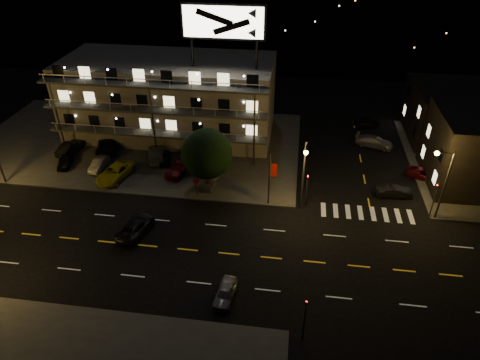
# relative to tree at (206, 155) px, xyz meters

# --- Properties ---
(ground) EXTENTS (140.00, 140.00, 0.00)m
(ground) POSITION_rel_tree_xyz_m (2.11, -10.30, -4.54)
(ground) COLOR black
(ground) RESTS_ON ground
(curb_nw) EXTENTS (44.00, 24.00, 0.15)m
(curb_nw) POSITION_rel_tree_xyz_m (-11.89, 9.70, -4.46)
(curb_nw) COLOR #383836
(curb_nw) RESTS_ON ground
(curb_ne) EXTENTS (16.00, 24.00, 0.15)m
(curb_ne) POSITION_rel_tree_xyz_m (32.11, 9.70, -4.46)
(curb_ne) COLOR #383836
(curb_ne) RESTS_ON ground
(motel) EXTENTS (28.00, 13.80, 18.10)m
(motel) POSITION_rel_tree_xyz_m (-7.84, 13.58, 0.80)
(motel) COLOR gray
(motel) RESTS_ON ground
(side_bldg_back) EXTENTS (14.06, 12.00, 7.00)m
(side_bldg_back) POSITION_rel_tree_xyz_m (32.10, 17.70, -1.04)
(side_bldg_back) COLOR black
(side_bldg_back) RESTS_ON ground
(streetlight_nc) EXTENTS (0.44, 1.92, 8.00)m
(streetlight_nc) POSITION_rel_tree_xyz_m (10.61, -2.36, 0.42)
(streetlight_nc) COLOR #2D2D30
(streetlight_nc) RESTS_ON ground
(streetlight_ne) EXTENTS (1.92, 0.44, 8.00)m
(streetlight_ne) POSITION_rel_tree_xyz_m (24.24, -2.00, 0.42)
(streetlight_ne) COLOR #2D2D30
(streetlight_ne) RESTS_ON ground
(signal_nw) EXTENTS (0.20, 0.27, 4.60)m
(signal_nw) POSITION_rel_tree_xyz_m (11.11, -1.80, -1.97)
(signal_nw) COLOR #2D2D30
(signal_nw) RESTS_ON ground
(signal_sw) EXTENTS (0.20, 0.27, 4.60)m
(signal_sw) POSITION_rel_tree_xyz_m (11.11, -18.80, -1.97)
(signal_sw) COLOR #2D2D30
(signal_sw) RESTS_ON ground
(signal_ne) EXTENTS (0.27, 0.20, 4.60)m
(signal_ne) POSITION_rel_tree_xyz_m (24.11, -1.80, -1.97)
(signal_ne) COLOR #2D2D30
(signal_ne) RESTS_ON ground
(banner_north) EXTENTS (0.83, 0.16, 6.40)m
(banner_north) POSITION_rel_tree_xyz_m (7.19, -1.90, -1.11)
(banner_north) COLOR #2D2D30
(banner_north) RESTS_ON ground
(stop_sign) EXTENTS (0.91, 0.11, 2.61)m
(stop_sign) POSITION_rel_tree_xyz_m (-0.89, -1.73, -2.83)
(stop_sign) COLOR #2D2D30
(stop_sign) RESTS_ON ground
(tree) EXTENTS (5.87, 5.65, 7.39)m
(tree) POSITION_rel_tree_xyz_m (0.00, 0.00, 0.00)
(tree) COLOR black
(tree) RESTS_ON curb_nw
(lot_car_0) EXTENTS (2.35, 3.94, 1.26)m
(lot_car_0) POSITION_rel_tree_xyz_m (-18.66, 2.54, -3.76)
(lot_car_0) COLOR black
(lot_car_0) RESTS_ON curb_nw
(lot_car_1) EXTENTS (1.49, 3.90, 1.27)m
(lot_car_1) POSITION_rel_tree_xyz_m (-14.15, 2.41, -3.76)
(lot_car_1) COLOR gray
(lot_car_1) RESTS_ON curb_nw
(lot_car_2) EXTENTS (3.79, 5.89, 1.51)m
(lot_car_2) POSITION_rel_tree_xyz_m (-11.32, 0.67, -3.63)
(lot_car_2) COLOR yellow
(lot_car_2) RESTS_ON curb_nw
(lot_car_3) EXTENTS (3.15, 5.09, 1.38)m
(lot_car_3) POSITION_rel_tree_xyz_m (-4.09, 2.85, -3.70)
(lot_car_3) COLOR #5F0D15
(lot_car_3) RESTS_ON curb_nw
(lot_car_4) EXTENTS (1.96, 3.94, 1.29)m
(lot_car_4) POSITION_rel_tree_xyz_m (0.11, 0.67, -3.74)
(lot_car_4) COLOR gray
(lot_car_4) RESTS_ON curb_nw
(lot_car_5) EXTENTS (2.31, 4.75, 1.50)m
(lot_car_5) POSITION_rel_tree_xyz_m (-19.48, 5.77, -3.64)
(lot_car_5) COLOR black
(lot_car_5) RESTS_ON curb_nw
(lot_car_6) EXTENTS (4.00, 5.91, 1.50)m
(lot_car_6) POSITION_rel_tree_xyz_m (-15.08, 7.20, -3.64)
(lot_car_6) COLOR black
(lot_car_6) RESTS_ON curb_nw
(lot_car_7) EXTENTS (3.74, 5.69, 1.53)m
(lot_car_7) POSITION_rel_tree_xyz_m (-7.85, 5.73, -3.62)
(lot_car_7) COLOR gray
(lot_car_7) RESTS_ON curb_nw
(lot_car_8) EXTENTS (2.49, 4.06, 1.29)m
(lot_car_8) POSITION_rel_tree_xyz_m (-6.58, 5.13, -3.74)
(lot_car_8) COLOR black
(lot_car_8) RESTS_ON curb_nw
(lot_car_9) EXTENTS (2.05, 4.59, 1.46)m
(lot_car_9) POSITION_rel_tree_xyz_m (-2.13, 6.22, -3.66)
(lot_car_9) COLOR #5F0D15
(lot_car_9) RESTS_ON curb_nw
(side_car_0) EXTENTS (4.11, 1.87, 1.31)m
(side_car_0) POSITION_rel_tree_xyz_m (21.00, 1.53, -3.88)
(side_car_0) COLOR black
(side_car_0) RESTS_ON ground
(side_car_1) EXTENTS (4.81, 3.54, 1.22)m
(side_car_1) POSITION_rel_tree_xyz_m (25.26, 5.88, -3.93)
(side_car_1) COLOR #5F0D15
(side_car_1) RESTS_ON ground
(side_car_2) EXTENTS (5.32, 3.39, 1.44)m
(side_car_2) POSITION_rel_tree_xyz_m (20.18, 13.30, -3.82)
(side_car_2) COLOR gray
(side_car_2) RESTS_ON ground
(side_car_3) EXTENTS (4.01, 2.45, 1.28)m
(side_car_3) POSITION_rel_tree_xyz_m (19.80, 19.34, -3.90)
(side_car_3) COLOR black
(side_car_3) RESTS_ON ground
(road_car_east) EXTENTS (1.85, 3.75, 1.23)m
(road_car_east) POSITION_rel_tree_xyz_m (4.66, -15.63, -3.92)
(road_car_east) COLOR gray
(road_car_east) RESTS_ON ground
(road_car_west) EXTENTS (3.19, 5.40, 1.41)m
(road_car_west) POSITION_rel_tree_xyz_m (-5.62, -8.43, -3.83)
(road_car_west) COLOR black
(road_car_west) RESTS_ON ground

